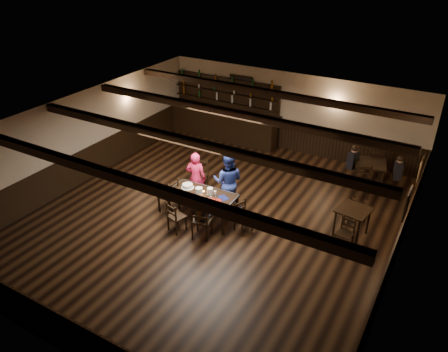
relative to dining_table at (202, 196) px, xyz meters
The scene contains 25 objects.
ground 0.75m from the dining_table, 29.66° to the left, with size 10.00×10.00×0.00m, color black.
room_shell 1.11m from the dining_table, 34.45° to the left, with size 9.02×10.02×2.71m.
dining_table is the anchor object (origin of this frame).
chair_near_left 0.91m from the dining_table, 109.08° to the right, with size 0.47×0.46×0.83m.
chair_near_right 0.87m from the dining_table, 59.98° to the right, with size 0.53×0.52×0.96m.
chair_end_left 0.91m from the dining_table, behind, with size 0.46×0.48×0.98m.
chair_end_right 1.15m from the dining_table, ahead, with size 0.49×0.50×0.82m.
chair_far_pushed 1.61m from the dining_table, 124.39° to the left, with size 0.46×0.44×0.92m.
woman_pink 0.87m from the dining_table, 133.95° to the left, with size 0.55×0.36×1.51m, color #E4255A.
man_blue 0.84m from the dining_table, 66.41° to the left, with size 0.82×0.64×1.68m, color navy.
seated_person 0.81m from the dining_table, 58.85° to the right, with size 0.32×0.48×0.78m.
cake 0.52m from the dining_table, behind, with size 0.34×0.34×0.11m.
plate_stack_a 0.17m from the dining_table, 152.91° to the right, with size 0.18×0.18×0.17m, color white.
plate_stack_b 0.25m from the dining_table, 25.65° to the left, with size 0.15×0.15×0.17m, color white.
tea_light 0.12m from the dining_table, 90.62° to the left, with size 0.06×0.06×0.06m.
salt_shaker 0.37m from the dining_table, 18.11° to the right, with size 0.03×0.03×0.08m, color silver.
pepper_shaker 0.44m from the dining_table, ahead, with size 0.03×0.03×0.08m, color #A5A8AD.
drink_glass 0.35m from the dining_table, 23.05° to the left, with size 0.07×0.07×0.11m, color silver.
menu_red 0.48m from the dining_table, 15.97° to the right, with size 0.34×0.24×0.00m, color maroon.
menu_blue 0.58m from the dining_table, 10.51° to the left, with size 0.27×0.19×0.00m, color #0F154B.
bar_counter 5.35m from the dining_table, 114.34° to the left, with size 4.40×0.70×2.20m.
back_table_a 3.77m from the dining_table, 19.00° to the left, with size 0.84×0.84×0.75m.
back_table_b 5.16m from the dining_table, 49.89° to the left, with size 1.04×1.04×0.75m.
bg_patron_left 4.82m from the dining_table, 54.35° to the left, with size 0.30×0.39×0.72m.
bg_patron_right 5.67m from the dining_table, 43.72° to the left, with size 0.28×0.38×0.70m.
Camera 1 is at (5.01, -8.18, 6.53)m, focal length 35.00 mm.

